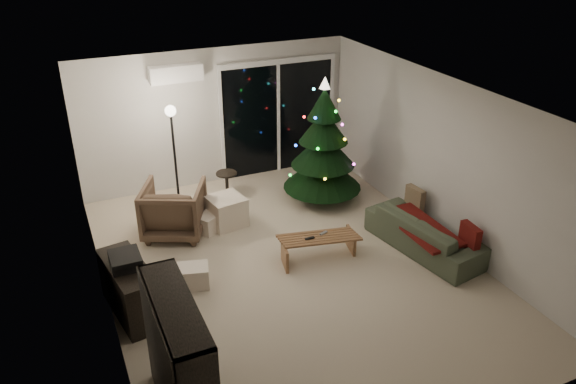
# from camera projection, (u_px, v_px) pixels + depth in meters

# --- Properties ---
(room) EXTENTS (6.50, 7.51, 2.60)m
(room) POSITION_uv_depth(u_px,v_px,m) (278.00, 160.00, 9.01)
(room) COLOR beige
(room) RESTS_ON ground
(bookshelf) EXTENTS (0.41, 1.46, 1.45)m
(bookshelf) POSITION_uv_depth(u_px,v_px,m) (161.00, 370.00, 5.27)
(bookshelf) COLOR #2C251D
(bookshelf) RESTS_ON floor
(media_cabinet) EXTENTS (0.60, 1.19, 0.71)m
(media_cabinet) POSITION_uv_depth(u_px,v_px,m) (130.00, 289.00, 7.01)
(media_cabinet) COLOR #2C251D
(media_cabinet) RESTS_ON floor
(stereo) EXTENTS (0.36, 0.43, 0.15)m
(stereo) POSITION_uv_depth(u_px,v_px,m) (125.00, 260.00, 6.81)
(stereo) COLOR black
(stereo) RESTS_ON media_cabinet
(armchair) EXTENTS (1.22, 1.23, 0.85)m
(armchair) POSITION_uv_depth(u_px,v_px,m) (174.00, 210.00, 8.74)
(armchair) COLOR brown
(armchair) RESTS_ON floor
(ottoman) EXTENTS (0.63, 0.63, 0.49)m
(ottoman) POSITION_uv_depth(u_px,v_px,m) (226.00, 211.00, 9.08)
(ottoman) COLOR beige
(ottoman) RESTS_ON floor
(cardboard_box_a) EXTENTS (0.49, 0.42, 0.30)m
(cardboard_box_a) POSITION_uv_depth(u_px,v_px,m) (193.00, 276.00, 7.61)
(cardboard_box_a) COLOR #F5E1CE
(cardboard_box_a) RESTS_ON floor
(cardboard_box_b) EXTENTS (0.52, 0.49, 0.29)m
(cardboard_box_b) POSITION_uv_depth(u_px,v_px,m) (210.00, 222.00, 8.95)
(cardboard_box_b) COLOR #F5E1CE
(cardboard_box_b) RESTS_ON floor
(side_table) EXTENTS (0.41, 0.41, 0.46)m
(side_table) POSITION_uv_depth(u_px,v_px,m) (227.00, 184.00, 9.99)
(side_table) COLOR #2C251D
(side_table) RESTS_ON floor
(floor_lamp) EXTENTS (0.29, 0.29, 1.80)m
(floor_lamp) POSITION_uv_depth(u_px,v_px,m) (175.00, 161.00, 9.23)
(floor_lamp) COLOR black
(floor_lamp) RESTS_ON floor
(sofa) EXTENTS (1.05, 2.00, 0.56)m
(sofa) POSITION_uv_depth(u_px,v_px,m) (425.00, 233.00, 8.39)
(sofa) COLOR #384134
(sofa) RESTS_ON floor
(sofa_throw) EXTENTS (0.59, 1.37, 0.05)m
(sofa_throw) POSITION_uv_depth(u_px,v_px,m) (421.00, 227.00, 8.30)
(sofa_throw) COLOR #401215
(sofa_throw) RESTS_ON sofa
(cushion_a) EXTENTS (0.14, 0.37, 0.37)m
(cushion_a) POSITION_uv_depth(u_px,v_px,m) (415.00, 198.00, 8.91)
(cushion_a) COLOR #7E654F
(cushion_a) RESTS_ON sofa
(cushion_b) EXTENTS (0.14, 0.37, 0.37)m
(cushion_b) POSITION_uv_depth(u_px,v_px,m) (470.00, 237.00, 7.85)
(cushion_b) COLOR #401215
(cushion_b) RESTS_ON sofa
(coffee_table) EXTENTS (1.20, 0.64, 0.36)m
(coffee_table) POSITION_uv_depth(u_px,v_px,m) (319.00, 247.00, 8.21)
(coffee_table) COLOR #996B44
(coffee_table) RESTS_ON floor
(remote_a) EXTENTS (0.14, 0.04, 0.02)m
(remote_a) POSITION_uv_depth(u_px,v_px,m) (310.00, 238.00, 8.07)
(remote_a) COLOR black
(remote_a) RESTS_ON coffee_table
(remote_b) EXTENTS (0.14, 0.08, 0.02)m
(remote_b) POSITION_uv_depth(u_px,v_px,m) (323.00, 233.00, 8.20)
(remote_b) COLOR slate
(remote_b) RESTS_ON coffee_table
(christmas_tree) EXTENTS (1.75, 1.75, 2.20)m
(christmas_tree) POSITION_uv_depth(u_px,v_px,m) (323.00, 141.00, 9.50)
(christmas_tree) COLOR black
(christmas_tree) RESTS_ON floor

